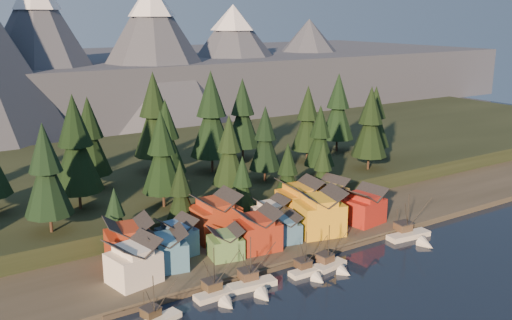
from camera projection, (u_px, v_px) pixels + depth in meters
ground at (330, 296)px, 110.39m from camera, size 500.00×500.00×0.00m
shore_strip at (226, 229)px, 142.62m from camera, size 400.00×50.00×1.50m
hillside at (147, 174)px, 182.57m from camera, size 420.00×100.00×6.00m
dock at (280, 263)px, 123.64m from camera, size 80.00×4.00×1.00m
mountain_ridge at (36, 71)px, 274.73m from camera, size 560.00×190.00×90.00m
boat_0 at (160, 317)px, 99.11m from camera, size 9.86×10.35×10.15m
boat_1 at (218, 289)px, 108.44m from camera, size 8.85×9.64×11.21m
boat_2 at (255, 279)px, 112.18m from camera, size 10.45×11.19×11.76m
boat_3 at (310, 266)px, 118.33m from camera, size 8.17×8.86×10.40m
boat_4 at (333, 260)px, 121.19m from camera, size 8.45×9.02×10.72m
boat_6 at (413, 231)px, 137.15m from camera, size 11.94×12.81×12.37m
house_front_0 at (133, 260)px, 111.62m from camera, size 10.42×10.03×8.97m
house_front_1 at (165, 248)px, 117.75m from camera, size 9.65×9.40×8.50m
house_front_2 at (225, 242)px, 123.48m from camera, size 8.14×8.19×6.72m
house_front_3 at (257, 229)px, 127.64m from camera, size 10.02×9.66×9.14m
house_front_4 at (285, 227)px, 132.35m from camera, size 7.59×7.98×6.47m
house_front_5 at (320, 211)px, 136.32m from camera, size 12.41×11.72×10.98m
house_front_6 at (364, 205)px, 143.86m from camera, size 10.14×9.71×9.04m
house_back_0 at (129, 241)px, 119.69m from camera, size 10.46×10.15×10.02m
house_back_1 at (177, 236)px, 124.78m from camera, size 8.03×8.11×8.26m
house_back_2 at (215, 215)px, 133.63m from camera, size 10.41×9.57×10.94m
house_back_3 at (271, 213)px, 139.86m from camera, size 8.21×7.42×7.83m
house_back_4 at (299, 199)px, 145.83m from camera, size 10.82×10.49×10.53m
house_back_5 at (328, 195)px, 150.90m from camera, size 9.63×9.72×9.40m
tree_hill_2 at (46, 173)px, 123.20m from camera, size 10.62×10.62×24.74m
tree_hill_3 at (76, 147)px, 137.69m from camera, size 12.31×12.31×28.68m
tree_hill_4 at (90, 139)px, 154.50m from camera, size 11.02×11.02×25.68m
tree_hill_5 at (162, 155)px, 139.69m from camera, size 10.57×10.57×24.61m
tree_hill_6 at (166, 140)px, 156.07m from camera, size 10.63×10.63×24.77m
tree_hill_7 at (229, 152)px, 147.97m from camera, size 9.47×9.47×22.05m
tree_hill_8 at (211, 117)px, 170.45m from camera, size 13.27×13.27×30.92m
tree_hill_9 at (265, 140)px, 162.14m from camera, size 9.44×9.44×22.00m
tree_hill_10 at (243, 116)px, 185.96m from camera, size 11.57×11.57×26.95m
tree_hill_11 at (320, 138)px, 166.64m from camera, size 9.23×9.23×21.51m
tree_hill_12 at (308, 120)px, 183.37m from camera, size 10.73×10.73×24.99m
tree_hill_13 at (370, 124)px, 173.97m from camera, size 11.12×11.12×25.91m
tree_hill_14 at (338, 109)px, 197.45m from camera, size 11.76×11.76×27.39m
tree_hill_15 at (154, 118)px, 171.17m from camera, size 13.12×13.12×30.57m
tree_hill_17 at (375, 119)px, 188.68m from camera, size 10.36×10.36×24.13m
tree_shore_0 at (116, 217)px, 125.56m from camera, size 6.37×6.37×14.84m
tree_shore_1 at (181, 195)px, 133.52m from camera, size 8.02×8.02×18.69m
tree_shore_2 at (242, 186)px, 142.71m from camera, size 7.49×7.49×17.45m
tree_shore_3 at (288, 175)px, 149.91m from camera, size 8.18×8.18×19.07m
tree_shore_4 at (323, 171)px, 156.47m from camera, size 7.58×7.58×17.67m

